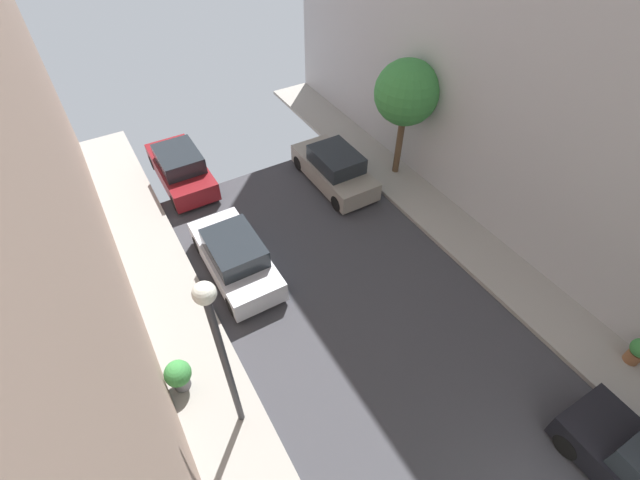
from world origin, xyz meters
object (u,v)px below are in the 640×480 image
Objects in this scene: parked_car_left_4 at (181,168)px; street_tree_1 at (407,93)px; parked_car_left_3 at (235,257)px; parked_car_right_3 at (334,169)px; potted_plant_0 at (178,375)px; potted_plant_1 at (639,351)px; lamp_post at (219,343)px.

street_tree_1 reaches higher than parked_car_left_4.
street_tree_1 is at bearing 12.33° from parked_car_left_3.
street_tree_1 is (2.60, -0.77, 2.94)m from parked_car_right_3.
potted_plant_0 is 12.53m from potted_plant_1.
parked_car_left_4 is 9.36m from potted_plant_0.
potted_plant_1 is (8.24, -8.84, -0.07)m from parked_car_left_3.
parked_car_right_3 is at bearing 24.96° from parked_car_left_3.
lamp_post is (1.02, -1.62, 2.98)m from potted_plant_0.
potted_plant_0 reaches higher than potted_plant_1.
parked_car_right_3 is at bearing -30.80° from parked_car_left_4.
parked_car_right_3 is at bearing 163.59° from street_tree_1.
parked_car_left_4 is 11.08m from lamp_post.
street_tree_1 is 5.28× the size of potted_plant_1.
street_tree_1 is 12.33m from potted_plant_0.
parked_car_right_3 is 4.67× the size of potted_plant_1.
street_tree_1 is 0.89× the size of lamp_post.
parked_car_left_4 and parked_car_right_3 have the same top height.
potted_plant_1 is (2.84, -11.35, -0.07)m from parked_car_right_3.
parked_car_left_4 reaches higher than potted_plant_1.
lamp_post is at bearing -135.06° from parked_car_right_3.
parked_car_right_3 is 0.78× the size of lamp_post.
parked_car_left_3 is at bearing 68.29° from lamp_post.
potted_plant_1 is (8.24, -14.57, -0.07)m from parked_car_left_4.
potted_plant_1 is at bearing -75.94° from parked_car_right_3.
parked_car_left_4 is 4.67× the size of potted_plant_1.
street_tree_1 reaches higher than potted_plant_0.
lamp_post reaches higher than potted_plant_1.
parked_car_right_3 is 0.88× the size of street_tree_1.
parked_car_left_4 is 6.29m from parked_car_right_3.
parked_car_left_3 is 4.21× the size of potted_plant_0.
parked_car_right_3 is at bearing 34.26° from potted_plant_0.
potted_plant_0 is (-8.32, -5.67, -0.00)m from parked_car_right_3.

